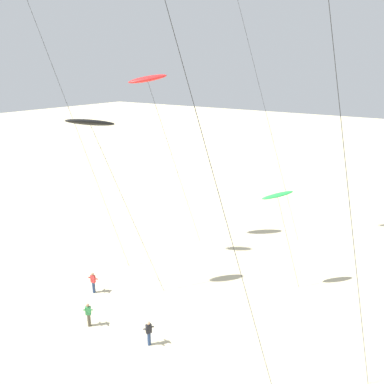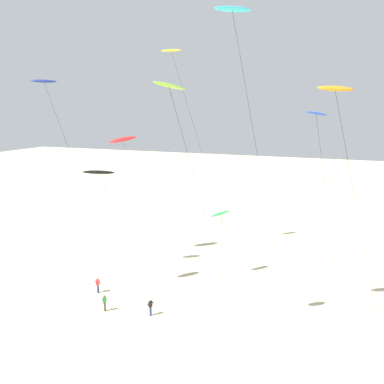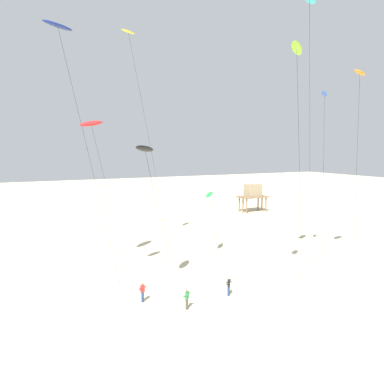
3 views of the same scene
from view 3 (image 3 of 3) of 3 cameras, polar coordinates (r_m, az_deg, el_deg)
name	(u,v)px [view 3 (image 3 of 3)]	position (r m, az deg, el deg)	size (l,w,h in m)	color
ground_plane	(263,304)	(31.59, 11.18, -17.08)	(260.00, 260.00, 0.00)	beige
kite_orange	(360,75)	(40.41, 25.18, 16.55)	(6.41, 4.56, 20.52)	orange
kite_navy	(59,29)	(29.99, -20.49, 23.13)	(6.28, 4.66, 21.85)	navy
kite_yellow	(129,36)	(44.14, -9.98, 23.25)	(7.77, 5.89, 26.08)	yellow
kite_lime	(297,53)	(30.62, 16.38, 20.53)	(5.85, 4.45, 20.82)	#8CD833
kite_red	(92,124)	(37.66, -15.72, 10.41)	(5.34, 4.23, 15.88)	red
kite_blue	(324,99)	(41.36, 20.34, 13.67)	(4.29, 3.25, 18.79)	blue
kite_green	(209,195)	(41.12, 2.80, -0.48)	(2.81, 2.42, 7.85)	green
kite_black	(145,149)	(29.61, -7.50, 6.77)	(5.05, 4.21, 13.22)	black
kite_cyan	(310,3)	(36.49, 18.24, 26.72)	(6.12, 4.50, 25.88)	#33BFE0
kite_flyer_nearest	(229,286)	(32.40, 5.87, -14.65)	(0.69, 0.70, 1.67)	navy
kite_flyer_middle	(187,299)	(29.76, -0.83, -16.63)	(0.72, 0.72, 1.67)	#4C4738
kite_flyer_furthest	(143,292)	(31.30, -7.89, -15.47)	(0.63, 0.61, 1.67)	navy
stilt_house	(253,192)	(73.82, 9.67, -0.07)	(5.87, 3.31, 5.66)	#846647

